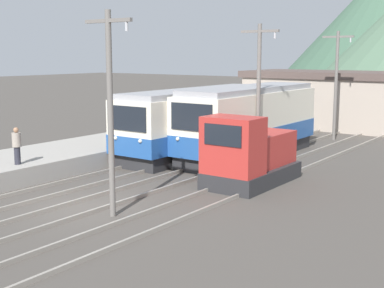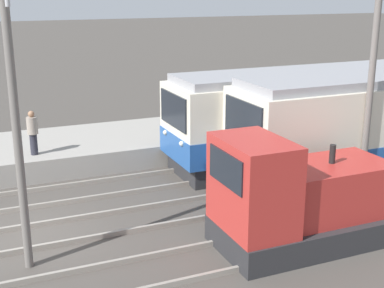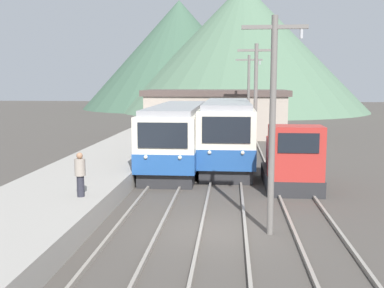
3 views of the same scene
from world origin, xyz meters
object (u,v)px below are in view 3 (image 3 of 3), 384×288
commuter_train_center (227,136)px  catenary_mast_mid (256,103)px  catenary_mast_far (249,97)px  shunting_locomotive (291,162)px  person_on_platform (80,173)px  catenary_mast_near (273,118)px  commuter_train_left (178,138)px

commuter_train_center → catenary_mast_mid: (1.51, -1.77, 1.99)m
commuter_train_center → catenary_mast_far: 8.63m
catenary_mast_far → shunting_locomotive: bearing=-83.7°
shunting_locomotive → catenary_mast_mid: bearing=113.6°
commuter_train_center → person_on_platform: bearing=-115.2°
catenary_mast_near → commuter_train_center: bearing=97.3°
catenary_mast_near → catenary_mast_far: size_ratio=1.00×
person_on_platform → commuter_train_left: bearing=77.5°
catenary_mast_near → catenary_mast_mid: size_ratio=1.00×
shunting_locomotive → person_on_platform: 9.82m
commuter_train_center → person_on_platform: 11.90m
commuter_train_left → catenary_mast_far: (4.31, 8.82, 2.08)m
shunting_locomotive → catenary_mast_far: (-1.49, 13.45, 2.54)m
commuter_train_center → person_on_platform: size_ratio=6.63×
catenary_mast_mid → catenary_mast_far: bearing=90.0°
shunting_locomotive → catenary_mast_mid: 4.51m
commuter_train_left → shunting_locomotive: (5.80, -4.63, -0.45)m
catenary_mast_far → catenary_mast_near: bearing=-90.0°
commuter_train_center → shunting_locomotive: commuter_train_center is taller
commuter_train_left → catenary_mast_near: size_ratio=1.71×
shunting_locomotive → catenary_mast_near: 7.25m
catenary_mast_far → person_on_platform: 20.24m
commuter_train_left → commuter_train_center: bearing=11.2°
catenary_mast_near → person_on_platform: 6.97m
catenary_mast_mid → person_on_platform: size_ratio=4.33×
catenary_mast_mid → catenary_mast_far: size_ratio=1.00×
catenary_mast_near → catenary_mast_mid: same height
catenary_mast_near → person_on_platform: bearing=171.0°
catenary_mast_near → catenary_mast_far: bearing=90.0°
catenary_mast_near → catenary_mast_mid: (0.00, 10.04, 0.00)m
shunting_locomotive → catenary_mast_mid: size_ratio=0.69×
catenary_mast_mid → person_on_platform: (-6.57, -8.99, -2.07)m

